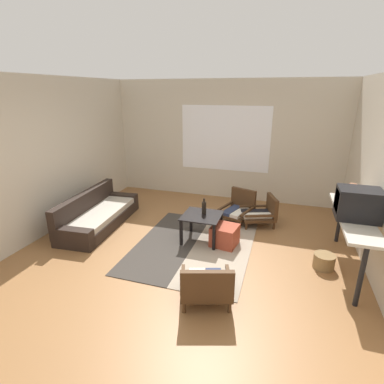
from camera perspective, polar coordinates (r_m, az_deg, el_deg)
The scene contains 15 objects.
ground_plane at distance 4.63m, azimuth -2.09°, elevation -13.02°, with size 7.80×7.80×0.00m, color olive.
far_wall_with_window at distance 6.97m, azimuth 6.40°, elevation 9.75°, with size 5.60×0.13×2.70m.
side_wall_left at distance 5.76m, azimuth -27.06°, elevation 5.87°, with size 0.12×6.60×2.70m, color beige.
area_rug at distance 5.00m, azimuth 0.32°, elevation -10.29°, with size 1.85×2.35×0.01m.
couch at distance 5.92m, azimuth -17.71°, elevation -4.31°, with size 0.86×1.99×0.64m.
coffee_table at distance 5.02m, azimuth 1.91°, elevation -5.36°, with size 0.64×0.61×0.47m.
armchair_by_window at distance 5.95m, azimuth 8.97°, elevation -3.02°, with size 0.69×0.74×0.59m.
armchair_striped_foreground at distance 3.71m, azimuth 2.76°, elevation -17.41°, with size 0.76×0.74×0.56m.
armchair_corner at distance 5.81m, azimuth 13.25°, elevation -3.81°, with size 0.75×0.70×0.57m.
ottoman_orange at distance 4.99m, azimuth 6.29°, elevation -8.33°, with size 0.41×0.41×0.35m, color #993D28.
console_shelf at distance 4.66m, azimuth 28.50°, elevation -4.84°, with size 0.42×1.80×0.84m.
crt_television at distance 4.45m, azimuth 29.30°, elevation -1.99°, with size 0.53×0.41×0.41m.
clay_vase at distance 4.92m, azimuth 28.23°, elevation -0.93°, with size 0.22×0.22×0.34m.
glass_bottle at distance 5.00m, azimuth 2.33°, elevation -2.98°, with size 0.08×0.08×0.27m.
wicker_basket at distance 4.80m, azimuth 24.02°, elevation -12.06°, with size 0.30×0.30×0.22m, color olive.
Camera 1 is at (1.35, -3.69, 2.45)m, focal length 27.75 mm.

